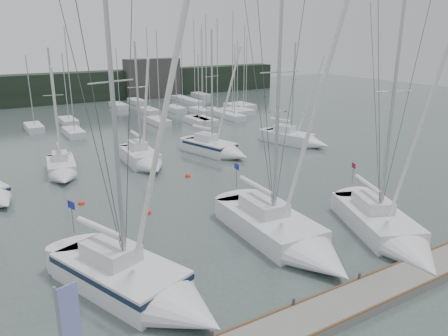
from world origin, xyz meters
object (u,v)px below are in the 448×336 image
object	(u,v)px
sailboat_near_right	(392,235)
sailboat_mid_b	(62,171)
sailboat_mid_c	(145,160)
sailboat_near_center	(292,239)
sailboat_mid_d	(219,149)
buoy_a	(147,213)
sailboat_mid_e	(299,140)
buoy_b	(188,177)
sailboat_near_left	(146,288)
buoy_c	(81,204)

from	to	relation	value
sailboat_near_right	sailboat_mid_b	xyz separation A→B (m)	(-13.41, 22.30, -0.04)
sailboat_mid_c	sailboat_near_center	bearing A→B (deg)	-83.54
sailboat_mid_d	buoy_a	world-z (taller)	sailboat_mid_d
sailboat_mid_b	sailboat_mid_e	xyz separation A→B (m)	(24.01, -1.95, 0.04)
sailboat_mid_b	sailboat_mid_d	xyz separation A→B (m)	(14.60, -1.08, 0.09)
buoy_a	buoy_b	xyz separation A→B (m)	(5.81, 5.55, 0.00)
sailboat_near_left	buoy_a	distance (m)	10.03
sailboat_mid_d	buoy_c	distance (m)	15.96
sailboat_mid_d	buoy_c	size ratio (longest dim) A/B	27.30
sailboat_near_center	sailboat_near_left	bearing A→B (deg)	-174.52
sailboat_near_center	sailboat_mid_c	world-z (taller)	sailboat_near_center
sailboat_mid_c	sailboat_near_left	bearing A→B (deg)	-108.35
sailboat_near_right	sailboat_mid_c	bearing A→B (deg)	129.84
sailboat_near_right	buoy_a	world-z (taller)	sailboat_near_right
sailboat_near_left	sailboat_mid_c	bearing A→B (deg)	48.33
sailboat_near_left	sailboat_near_right	size ratio (longest dim) A/B	1.14
sailboat_mid_b	sailboat_mid_d	size ratio (longest dim) A/B	0.88
sailboat_near_right	sailboat_mid_e	xyz separation A→B (m)	(10.60, 20.35, 0.00)
sailboat_mid_c	sailboat_mid_e	size ratio (longest dim) A/B	1.01
sailboat_mid_e	buoy_b	world-z (taller)	sailboat_mid_e
sailboat_mid_d	buoy_a	size ratio (longest dim) A/B	22.46
sailboat_mid_b	sailboat_near_center	bearing A→B (deg)	-59.25
buoy_a	sailboat_mid_b	bearing A→B (deg)	105.84
sailboat_near_left	sailboat_mid_b	size ratio (longest dim) A/B	1.46
sailboat_mid_c	sailboat_mid_d	world-z (taller)	sailboat_mid_d
sailboat_mid_d	sailboat_mid_e	size ratio (longest dim) A/B	1.11
sailboat_mid_d	buoy_b	world-z (taller)	sailboat_mid_d
sailboat_near_left	buoy_b	bearing A→B (deg)	36.84
sailboat_mid_b	sailboat_mid_c	size ratio (longest dim) A/B	0.96
sailboat_near_right	sailboat_mid_d	world-z (taller)	sailboat_near_right
buoy_b	sailboat_mid_b	bearing A→B (deg)	148.70
buoy_a	buoy_c	xyz separation A→B (m)	(-3.33, 3.98, 0.00)
buoy_b	sailboat_near_right	bearing A→B (deg)	-75.13
sailboat_near_center	sailboat_mid_b	bearing A→B (deg)	114.93
sailboat_near_right	buoy_c	distance (m)	20.50
sailboat_mid_d	sailboat_mid_b	bearing A→B (deg)	160.34
sailboat_mid_d	sailboat_mid_e	bearing A→B (deg)	-20.76
sailboat_near_center	buoy_b	xyz separation A→B (m)	(0.82, 14.42, -0.59)
sailboat_mid_c	buoy_c	xyz separation A→B (m)	(-7.13, -6.10, -0.59)
sailboat_mid_c	buoy_a	world-z (taller)	sailboat_mid_c
sailboat_near_left	buoy_a	bearing A→B (deg)	47.75
buoy_a	sailboat_mid_e	bearing A→B (deg)	23.35
sailboat_mid_b	sailboat_mid_e	world-z (taller)	sailboat_mid_e
sailboat_mid_c	buoy_a	xyz separation A→B (m)	(-3.81, -10.08, -0.59)
sailboat_near_center	buoy_b	distance (m)	14.45
sailboat_near_center	sailboat_mid_d	distance (m)	19.86
sailboat_mid_e	buoy_a	size ratio (longest dim) A/B	20.27
buoy_b	buoy_c	xyz separation A→B (m)	(-9.14, -1.57, 0.00)
sailboat_near_right	sailboat_mid_c	size ratio (longest dim) A/B	1.23
buoy_b	buoy_c	bearing A→B (deg)	-170.26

